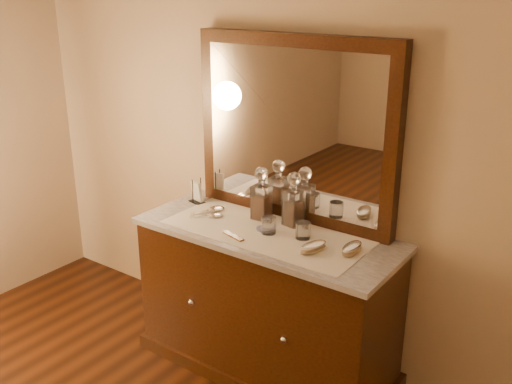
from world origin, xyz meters
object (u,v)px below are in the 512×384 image
comb (233,236)px  decanter_right (294,205)px  dresser_cabinet (266,304)px  brush_far (352,248)px  mirror_frame (294,130)px  pin_dish (263,229)px  napkin_rack (197,193)px  hand_mirror_outer (213,209)px  brush_near (313,247)px  hand_mirror_inner (212,215)px  decanter_left (261,199)px

comb → decanter_right: decanter_right is taller
dresser_cabinet → decanter_right: size_ratio=4.69×
dresser_cabinet → brush_far: size_ratio=8.55×
dresser_cabinet → mirror_frame: mirror_frame is taller
pin_dish → napkin_rack: 0.58m
dresser_cabinet → hand_mirror_outer: bearing=173.0°
brush_near → hand_mirror_inner: (-0.69, 0.05, -0.02)m
pin_dish → brush_near: (0.35, -0.07, 0.02)m
brush_far → hand_mirror_inner: (-0.85, -0.05, -0.01)m
hand_mirror_outer → brush_far: bearing=-1.9°
hand_mirror_outer → hand_mirror_inner: bearing=-56.4°
brush_near → brush_far: size_ratio=1.09×
mirror_frame → decanter_left: mirror_frame is taller
napkin_rack → decanter_right: bearing=3.5°
comb → decanter_right: 0.37m
napkin_rack → hand_mirror_outer: (0.17, -0.06, -0.05)m
pin_dish → hand_mirror_inner: 0.34m
dresser_cabinet → comb: bearing=-120.2°
mirror_frame → hand_mirror_outer: (-0.41, -0.19, -0.49)m
mirror_frame → napkin_rack: 0.74m
brush_near → hand_mirror_outer: bearing=170.2°
dresser_cabinet → brush_near: size_ratio=7.88×
mirror_frame → hand_mirror_inner: 0.66m
mirror_frame → hand_mirror_inner: size_ratio=7.31×
napkin_rack → brush_near: size_ratio=0.84×
pin_dish → brush_near: bearing=-11.4°
mirror_frame → pin_dish: size_ratio=16.50×
pin_dish → brush_near: 0.35m
brush_far → hand_mirror_outer: bearing=178.1°
napkin_rack → hand_mirror_outer: napkin_rack is taller
mirror_frame → decanter_left: 0.42m
mirror_frame → hand_mirror_outer: 0.67m
brush_far → hand_mirror_outer: brush_far is taller
dresser_cabinet → mirror_frame: size_ratio=1.17×
pin_dish → mirror_frame: bearing=85.5°
napkin_rack → comb: bearing=-29.5°
decanter_left → decanter_right: bearing=8.0°
hand_mirror_inner → mirror_frame: bearing=36.9°
mirror_frame → hand_mirror_inner: bearing=-143.1°
decanter_right → brush_far: decanter_right is taller
comb → brush_near: brush_near is taller
decanter_left → decanter_right: 0.19m
pin_dish → hand_mirror_inner: bearing=-177.0°
brush_far → mirror_frame: bearing=155.2°
brush_far → pin_dish: bearing=-176.8°
decanter_left → brush_near: (0.45, -0.20, -0.09)m
brush_near → hand_mirror_outer: (-0.74, 0.13, -0.01)m
hand_mirror_inner → dresser_cabinet: bearing=4.0°
napkin_rack → brush_near: (0.91, -0.18, -0.03)m
brush_far → hand_mirror_inner: 0.85m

